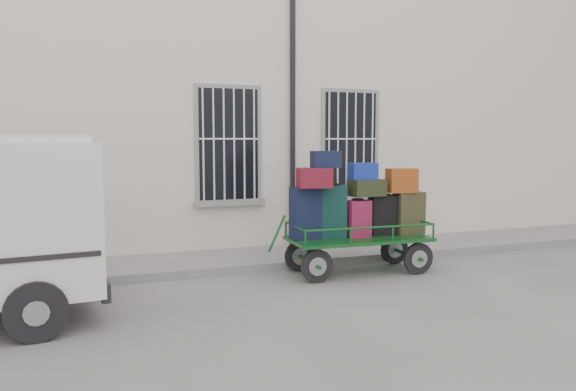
# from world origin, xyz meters

# --- Properties ---
(ground) EXTENTS (80.00, 80.00, 0.00)m
(ground) POSITION_xyz_m (0.00, 0.00, 0.00)
(ground) COLOR #61615C
(ground) RESTS_ON ground
(building) EXTENTS (24.00, 5.15, 6.00)m
(building) POSITION_xyz_m (0.00, 5.50, 3.00)
(building) COLOR beige
(building) RESTS_ON ground
(sidewalk) EXTENTS (24.00, 1.70, 0.15)m
(sidewalk) POSITION_xyz_m (0.00, 2.20, 0.07)
(sidewalk) COLOR slate
(sidewalk) RESTS_ON ground
(luggage_cart) EXTENTS (2.93, 1.22, 2.15)m
(luggage_cart) POSITION_xyz_m (1.35, 0.77, 1.06)
(luggage_cart) COLOR black
(luggage_cart) RESTS_ON ground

